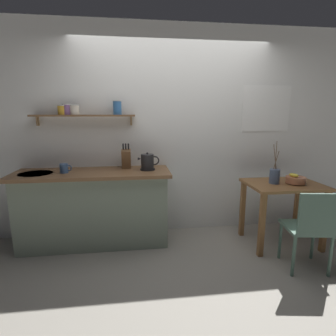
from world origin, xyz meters
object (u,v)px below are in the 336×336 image
Objects in this scene: dining_chair_near at (310,226)px; electric_kettle at (148,162)px; fruit_bowl at (295,180)px; twig_vase at (275,176)px; coffee_mug_by_sink at (64,168)px; dining_table at (283,195)px; knife_block at (126,158)px.

electric_kettle is (-1.57, 0.90, 0.52)m from dining_chair_near.
dining_chair_near is 3.83× the size of fruit_bowl.
coffee_mug_by_sink is at bearing 174.58° from twig_vase.
dining_table is 6.37× the size of coffee_mug_by_sink.
fruit_bowl is at bearing -6.04° from coffee_mug_by_sink.
knife_block reaches higher than coffee_mug_by_sink.
twig_vase reaches higher than dining_table.
electric_kettle is 0.29m from knife_block.
twig_vase is 1.82m from knife_block.
twig_vase is at bearing 96.32° from dining_chair_near.
electric_kettle is at bearing 169.25° from fruit_bowl.
dining_table is 1.97m from knife_block.
dining_chair_near is 3.31× the size of electric_kettle.
coffee_mug_by_sink reaches higher than fruit_bowl.
knife_block is (-2.00, 0.46, 0.22)m from fruit_bowl.
dining_table is 3.33× the size of electric_kettle.
dining_chair_near is 0.73m from twig_vase.
knife_block is at bearing 166.90° from fruit_bowl.
dining_table is 0.63m from dining_chair_near.
coffee_mug_by_sink is (-2.59, 0.24, 0.35)m from dining_table.
twig_vase is (-0.12, 0.01, 0.24)m from dining_table.
dining_chair_near is 1.88m from electric_kettle.
knife_block is at bearing 14.18° from coffee_mug_by_sink.
fruit_bowl is at bearing 73.37° from dining_chair_near.
fruit_bowl is 0.86× the size of electric_kettle.
knife_block is (-1.76, 0.41, 0.18)m from twig_vase.
dining_chair_near is at bearing -29.85° from electric_kettle.
dining_table is 2.62m from coffee_mug_by_sink.
knife_block is (-1.83, 1.03, 0.55)m from dining_chair_near.
fruit_bowl is (0.17, 0.57, 0.33)m from dining_chair_near.
coffee_mug_by_sink reaches higher than dining_table.
fruit_bowl is at bearing -19.35° from dining_table.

